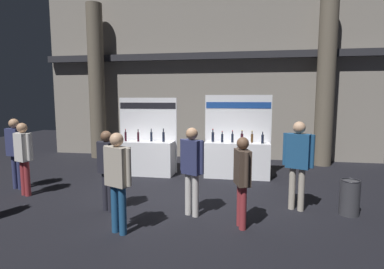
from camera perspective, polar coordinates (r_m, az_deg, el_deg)
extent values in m
plane|color=black|center=(7.09, -2.44, -11.60)|extent=(24.67, 24.67, 0.00)
cube|color=gray|center=(11.49, 2.72, 12.60)|extent=(12.33, 0.25, 6.77)
cube|color=#2D2D33|center=(11.23, 2.53, 14.47)|extent=(12.33, 0.20, 0.24)
cylinder|color=#665B4C|center=(11.97, -17.43, 9.30)|extent=(0.58, 0.58, 5.61)
cylinder|color=#665B4C|center=(10.95, 23.77, 9.27)|extent=(0.58, 0.58, 5.61)
cube|color=white|center=(9.05, -8.80, -4.36)|extent=(1.68, 0.60, 0.98)
cube|color=white|center=(9.26, -8.20, -0.12)|extent=(1.76, 0.04, 2.25)
cube|color=black|center=(9.18, -8.34, 5.36)|extent=(1.71, 0.01, 0.18)
cylinder|color=black|center=(9.11, -12.32, -0.36)|extent=(0.06, 0.06, 0.27)
cylinder|color=black|center=(9.09, -12.35, 0.67)|extent=(0.03, 0.03, 0.06)
cylinder|color=red|center=(9.09, -12.36, 0.92)|extent=(0.03, 0.03, 0.02)
cylinder|color=black|center=(8.97, -10.04, -0.44)|extent=(0.06, 0.06, 0.27)
cylinder|color=black|center=(8.95, -10.06, 0.63)|extent=(0.03, 0.03, 0.07)
cylinder|color=black|center=(8.95, -10.07, 0.92)|extent=(0.03, 0.03, 0.02)
cylinder|color=black|center=(8.95, -7.62, -0.39)|extent=(0.07, 0.07, 0.27)
cylinder|color=black|center=(8.93, -7.64, 0.72)|extent=(0.03, 0.03, 0.08)
cylinder|color=black|center=(8.93, -7.64, 1.03)|extent=(0.03, 0.03, 0.02)
cylinder|color=black|center=(8.81, -5.36, -0.46)|extent=(0.07, 0.07, 0.28)
cylinder|color=black|center=(8.79, -5.37, 0.73)|extent=(0.03, 0.03, 0.09)
cylinder|color=black|center=(8.78, -5.37, 1.07)|extent=(0.03, 0.03, 0.02)
cube|color=white|center=(8.73, 8.40, -4.73)|extent=(1.81, 0.60, 1.00)
cube|color=white|center=(8.96, 8.53, -0.12)|extent=(1.90, 0.04, 2.33)
cube|color=navy|center=(8.87, 8.63, 5.44)|extent=(1.85, 0.01, 0.18)
cylinder|color=black|center=(8.71, 3.92, -0.46)|extent=(0.08, 0.08, 0.27)
cylinder|color=black|center=(8.69, 3.93, 0.69)|extent=(0.03, 0.03, 0.08)
cylinder|color=red|center=(8.68, 3.93, 1.02)|extent=(0.03, 0.03, 0.02)
cylinder|color=black|center=(8.63, 5.66, -0.68)|extent=(0.07, 0.07, 0.23)
cylinder|color=black|center=(8.61, 5.68, 0.29)|extent=(0.03, 0.03, 0.06)
cylinder|color=red|center=(8.61, 5.68, 0.56)|extent=(0.03, 0.03, 0.02)
cylinder|color=black|center=(8.64, 7.57, -0.68)|extent=(0.07, 0.07, 0.24)
cylinder|color=black|center=(8.62, 7.58, 0.37)|extent=(0.03, 0.03, 0.08)
cylinder|color=red|center=(8.61, 7.59, 0.71)|extent=(0.03, 0.03, 0.02)
cylinder|color=black|center=(8.57, 9.32, -0.71)|extent=(0.08, 0.08, 0.26)
cylinder|color=black|center=(8.55, 9.34, 0.42)|extent=(0.03, 0.03, 0.08)
cylinder|color=gold|center=(8.54, 9.35, 0.75)|extent=(0.03, 0.03, 0.02)
cylinder|color=#472D14|center=(8.70, 11.16, -0.69)|extent=(0.07, 0.07, 0.24)
cylinder|color=#472D14|center=(8.68, 11.19, 0.34)|extent=(0.03, 0.03, 0.07)
cylinder|color=gold|center=(8.68, 11.19, 0.64)|extent=(0.03, 0.03, 0.02)
cylinder|color=black|center=(8.58, 13.06, -0.83)|extent=(0.07, 0.07, 0.24)
cylinder|color=black|center=(8.56, 13.09, 0.18)|extent=(0.03, 0.03, 0.06)
cylinder|color=black|center=(8.56, 13.10, 0.45)|extent=(0.03, 0.03, 0.02)
cylinder|color=#38383D|center=(6.71, 27.39, -10.49)|extent=(0.37, 0.37, 0.67)
torus|color=black|center=(6.62, 27.56, -7.63)|extent=(0.36, 0.36, 0.02)
cylinder|color=maroon|center=(5.41, 9.50, -13.38)|extent=(0.12, 0.12, 0.77)
cylinder|color=maroon|center=(5.56, 9.02, -12.81)|extent=(0.12, 0.12, 0.77)
cube|color=#47382D|center=(5.29, 9.40, -6.08)|extent=(0.31, 0.44, 0.61)
sphere|color=brown|center=(5.22, 9.49, -1.64)|extent=(0.21, 0.21, 0.21)
cylinder|color=#47382D|center=(5.06, 10.15, -6.52)|extent=(0.08, 0.08, 0.58)
cylinder|color=#47382D|center=(5.52, 8.73, -5.37)|extent=(0.08, 0.08, 0.58)
cylinder|color=navy|center=(5.40, -14.22, -13.28)|extent=(0.12, 0.12, 0.82)
cylinder|color=navy|center=(5.28, -12.87, -13.73)|extent=(0.12, 0.12, 0.82)
cube|color=#ADA393|center=(5.13, -13.79, -5.82)|extent=(0.47, 0.36, 0.65)
sphere|color=tan|center=(5.05, -13.93, -0.93)|extent=(0.22, 0.22, 0.22)
cylinder|color=#ADA393|center=(5.31, -15.68, -5.25)|extent=(0.08, 0.08, 0.61)
cylinder|color=#ADA393|center=(4.95, -11.77, -6.05)|extent=(0.08, 0.08, 0.61)
cylinder|color=#23232D|center=(6.43, -15.89, -10.20)|extent=(0.12, 0.12, 0.78)
cylinder|color=#23232D|center=(6.32, -15.00, -10.46)|extent=(0.12, 0.12, 0.78)
cube|color=#23232D|center=(6.21, -15.66, -4.17)|extent=(0.39, 0.33, 0.62)
sphere|color=brown|center=(6.14, -15.79, -0.32)|extent=(0.21, 0.21, 0.21)
cylinder|color=#23232D|center=(6.36, -16.91, -3.80)|extent=(0.08, 0.08, 0.59)
cylinder|color=#23232D|center=(6.05, -14.35, -4.27)|extent=(0.08, 0.08, 0.59)
cylinder|color=#ADA393|center=(6.56, 18.21, -9.54)|extent=(0.12, 0.12, 0.86)
cylinder|color=#ADA393|center=(6.52, 19.78, -9.71)|extent=(0.12, 0.12, 0.86)
cube|color=navy|center=(6.37, 19.27, -2.93)|extent=(0.49, 0.38, 0.68)
sphere|color=tan|center=(6.31, 19.44, 1.24)|extent=(0.24, 0.24, 0.24)
cylinder|color=navy|center=(6.44, 16.99, -2.59)|extent=(0.08, 0.08, 0.65)
cylinder|color=navy|center=(6.31, 21.61, -2.97)|extent=(0.08, 0.08, 0.65)
cylinder|color=maroon|center=(8.12, -29.00, -7.10)|extent=(0.12, 0.12, 0.81)
cylinder|color=maroon|center=(8.00, -28.46, -7.27)|extent=(0.12, 0.12, 0.81)
cube|color=silver|center=(7.92, -29.04, -2.06)|extent=(0.39, 0.35, 0.64)
sphere|color=tan|center=(7.87, -29.23, 1.10)|extent=(0.22, 0.22, 0.22)
cylinder|color=silver|center=(8.10, -29.81, -1.81)|extent=(0.08, 0.08, 0.61)
cylinder|color=silver|center=(7.74, -28.25, -2.08)|extent=(0.08, 0.08, 0.61)
cylinder|color=silver|center=(5.88, 0.66, -11.37)|extent=(0.12, 0.12, 0.82)
cylinder|color=silver|center=(5.97, -0.71, -11.05)|extent=(0.12, 0.12, 0.82)
cube|color=navy|center=(5.74, -0.03, -4.23)|extent=(0.42, 0.34, 0.65)
sphere|color=tan|center=(5.67, -0.03, 0.16)|extent=(0.23, 0.23, 0.23)
cylinder|color=navy|center=(5.60, 1.85, -4.34)|extent=(0.08, 0.08, 0.62)
cylinder|color=navy|center=(5.87, -1.82, -3.82)|extent=(0.08, 0.08, 0.62)
cylinder|color=navy|center=(8.65, -29.52, -6.21)|extent=(0.12, 0.12, 0.84)
cylinder|color=navy|center=(8.77, -30.24, -6.07)|extent=(0.12, 0.12, 0.84)
cube|color=navy|center=(8.58, -30.19, -1.22)|extent=(0.39, 0.31, 0.67)
sphere|color=tan|center=(8.54, -30.38, 1.80)|extent=(0.23, 0.23, 0.23)
cylinder|color=navy|center=(8.41, -29.21, -1.20)|extent=(0.08, 0.08, 0.63)
cylinder|color=navy|center=(8.75, -31.15, -1.03)|extent=(0.08, 0.08, 0.63)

